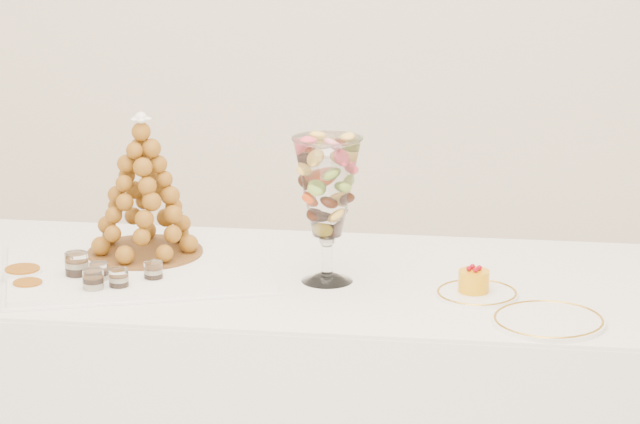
# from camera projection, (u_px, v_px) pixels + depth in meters

# --- Properties ---
(buffet_table) EXTENTS (1.99, 0.84, 0.75)m
(buffet_table) POSITION_uv_depth(u_px,v_px,m) (266.00, 412.00, 3.90)
(buffet_table) COLOR white
(buffet_table) RESTS_ON ground
(lace_tray) EXTENTS (0.75, 0.65, 0.02)m
(lace_tray) POSITION_uv_depth(u_px,v_px,m) (138.00, 267.00, 3.82)
(lace_tray) COLOR white
(lace_tray) RESTS_ON buffet_table
(macaron_vase) EXTENTS (0.17, 0.17, 0.36)m
(macaron_vase) POSITION_uv_depth(u_px,v_px,m) (327.00, 189.00, 3.69)
(macaron_vase) COLOR white
(macaron_vase) RESTS_ON buffet_table
(cake_plate) EXTENTS (0.20, 0.20, 0.01)m
(cake_plate) POSITION_uv_depth(u_px,v_px,m) (477.00, 294.00, 3.64)
(cake_plate) COLOR white
(cake_plate) RESTS_ON buffet_table
(spare_plate) EXTENTS (0.26, 0.26, 0.01)m
(spare_plate) POSITION_uv_depth(u_px,v_px,m) (548.00, 321.00, 3.46)
(spare_plate) COLOR white
(spare_plate) RESTS_ON buffet_table
(verrine_a) EXTENTS (0.07, 0.07, 0.08)m
(verrine_a) POSITION_uv_depth(u_px,v_px,m) (77.00, 268.00, 3.72)
(verrine_a) COLOR white
(verrine_a) RESTS_ON buffet_table
(verrine_b) EXTENTS (0.06, 0.06, 0.06)m
(verrine_b) POSITION_uv_depth(u_px,v_px,m) (99.00, 275.00, 3.69)
(verrine_b) COLOR white
(verrine_b) RESTS_ON buffet_table
(verrine_c) EXTENTS (0.05, 0.05, 0.06)m
(verrine_c) POSITION_uv_depth(u_px,v_px,m) (153.00, 274.00, 3.70)
(verrine_c) COLOR white
(verrine_c) RESTS_ON buffet_table
(verrine_d) EXTENTS (0.06, 0.06, 0.07)m
(verrine_d) POSITION_uv_depth(u_px,v_px,m) (93.00, 283.00, 3.63)
(verrine_d) COLOR white
(verrine_d) RESTS_ON buffet_table
(verrine_e) EXTENTS (0.06, 0.06, 0.06)m
(verrine_e) POSITION_uv_depth(u_px,v_px,m) (119.00, 282.00, 3.64)
(verrine_e) COLOR white
(verrine_e) RESTS_ON buffet_table
(ramekin_back) EXTENTS (0.10, 0.10, 0.03)m
(ramekin_back) POSITION_uv_depth(u_px,v_px,m) (23.00, 275.00, 3.75)
(ramekin_back) COLOR white
(ramekin_back) RESTS_ON buffet_table
(ramekin_front) EXTENTS (0.08, 0.08, 0.02)m
(ramekin_front) POSITION_uv_depth(u_px,v_px,m) (28.00, 288.00, 3.66)
(ramekin_front) COLOR white
(ramekin_front) RESTS_ON buffet_table
(croquembouche) EXTENTS (0.30, 0.30, 0.37)m
(croquembouche) POSITION_uv_depth(u_px,v_px,m) (143.00, 186.00, 3.85)
(croquembouche) COLOR brown
(croquembouche) RESTS_ON lace_tray
(mousse_cake) EXTENTS (0.08, 0.08, 0.07)m
(mousse_cake) POSITION_uv_depth(u_px,v_px,m) (474.00, 281.00, 3.64)
(mousse_cake) COLOR #EFA00B
(mousse_cake) RESTS_ON cake_plate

